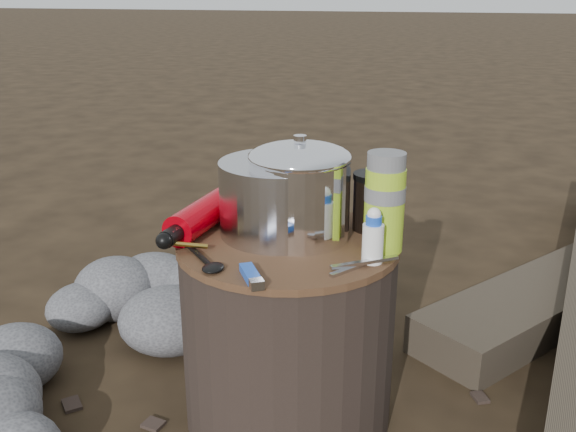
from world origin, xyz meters
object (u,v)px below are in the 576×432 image
(camping_pot, at_px, (300,191))
(travel_mug, at_px, (372,202))
(thermos, at_px, (384,203))
(stump, at_px, (288,330))
(fuel_bottle, at_px, (202,216))

(camping_pot, relative_size, travel_mug, 1.67)
(camping_pot, xyz_separation_m, travel_mug, (0.13, 0.10, -0.04))
(thermos, height_order, travel_mug, thermos)
(stump, distance_m, camping_pot, 0.32)
(camping_pot, height_order, travel_mug, camping_pot)
(stump, relative_size, fuel_bottle, 1.63)
(stump, bearing_deg, thermos, 4.05)
(camping_pot, distance_m, fuel_bottle, 0.23)
(fuel_bottle, height_order, thermos, thermos)
(thermos, bearing_deg, fuel_bottle, -177.69)
(fuel_bottle, distance_m, travel_mug, 0.37)
(stump, height_order, thermos, thermos)
(thermos, relative_size, travel_mug, 1.59)
(camping_pot, height_order, thermos, camping_pot)
(camping_pot, xyz_separation_m, thermos, (0.18, -0.01, -0.00))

